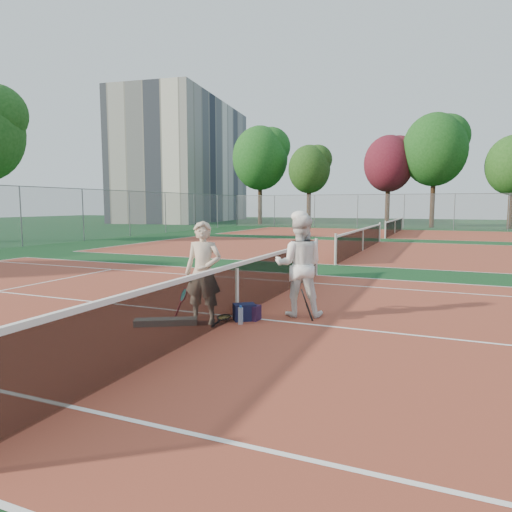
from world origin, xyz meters
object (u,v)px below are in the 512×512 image
at_px(apartment_block, 186,163).
at_px(water_bottle, 241,316).
at_px(net_main, 237,290).
at_px(racket_spare, 224,319).
at_px(sports_bag_purple, 251,313).
at_px(player_b, 299,265).
at_px(sports_bag_navy, 244,312).
at_px(player_a, 203,273).
at_px(racket_black_held, 304,305).
at_px(racket_red, 184,303).

xyz_separation_m(apartment_block, water_bottle, (28.28, -44.45, -7.35)).
height_order(net_main, racket_spare, net_main).
bearing_deg(sports_bag_purple, player_b, 43.44).
bearing_deg(sports_bag_navy, water_bottle, -79.16).
height_order(player_a, racket_black_held, player_a).
xyz_separation_m(net_main, racket_black_held, (1.23, 0.20, -0.22)).
xyz_separation_m(net_main, racket_spare, (-0.08, -0.38, -0.46)).
height_order(racket_red, sports_bag_purple, racket_red).
distance_m(net_main, water_bottle, 0.64).
relative_size(net_main, sports_bag_navy, 28.63).
xyz_separation_m(apartment_block, racket_red, (27.13, -44.46, -7.22)).
relative_size(player_a, sports_bag_navy, 4.69).
bearing_deg(racket_black_held, player_a, 7.09).
height_order(racket_black_held, racket_spare, racket_black_held).
height_order(racket_red, water_bottle, racket_red).
distance_m(player_a, water_bottle, 1.00).
bearing_deg(sports_bag_purple, water_bottle, -95.35).
bearing_deg(racket_spare, racket_black_held, -66.14).
bearing_deg(player_a, net_main, 50.34).
bearing_deg(racket_red, apartment_block, 70.17).
relative_size(racket_spare, sports_bag_purple, 1.80).
relative_size(racket_black_held, water_bottle, 1.92).
distance_m(player_b, racket_black_held, 0.79).
xyz_separation_m(net_main, sports_bag_purple, (0.31, -0.10, -0.37)).
relative_size(racket_spare, water_bottle, 2.00).
bearing_deg(racket_red, sports_bag_purple, -34.04).
distance_m(apartment_block, racket_spare, 52.96).
bearing_deg(racket_black_held, water_bottle, 13.82).
bearing_deg(water_bottle, net_main, 121.76).
distance_m(apartment_block, racket_black_held, 53.15).
distance_m(racket_red, water_bottle, 1.15).
distance_m(sports_bag_navy, water_bottle, 0.28).
height_order(player_b, racket_black_held, player_b).
bearing_deg(racket_red, water_bottle, -50.83).
xyz_separation_m(racket_red, sports_bag_purple, (1.18, 0.36, -0.15)).
bearing_deg(racket_red, player_b, -22.51).
bearing_deg(sports_bag_navy, racket_spare, -146.35).
height_order(apartment_block, racket_red, apartment_block).
xyz_separation_m(racket_spare, sports_bag_purple, (0.40, 0.28, 0.08)).
bearing_deg(apartment_block, racket_red, -58.60).
distance_m(player_a, sports_bag_purple, 1.15).
distance_m(net_main, player_b, 1.25).
distance_m(net_main, racket_spare, 0.60).
bearing_deg(sports_bag_navy, player_a, -141.43).
bearing_deg(sports_bag_purple, sports_bag_navy, -138.57).
bearing_deg(sports_bag_navy, racket_black_held, 20.39).
xyz_separation_m(player_b, racket_spare, (-1.10, -0.95, -0.90)).
bearing_deg(net_main, player_a, -118.91).
height_order(apartment_block, player_a, apartment_block).
bearing_deg(racket_red, racket_spare, -45.25).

